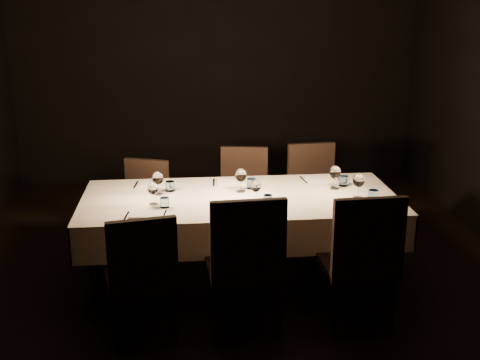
{
  "coord_description": "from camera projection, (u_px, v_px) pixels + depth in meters",
  "views": [
    {
      "loc": [
        -0.44,
        -4.54,
        2.3
      ],
      "look_at": [
        0.0,
        0.0,
        0.9
      ],
      "focal_mm": 45.0,
      "sensor_mm": 36.0,
      "label": 1
    }
  ],
  "objects": [
    {
      "name": "place_setting_near_right",
      "position": [
        363.0,
        192.0,
        4.67
      ],
      "size": [
        0.36,
        0.42,
        0.2
      ],
      "rotation": [
        0.0,
        0.0,
        -0.07
      ],
      "color": "beige",
      "rests_on": "dining_table"
    },
    {
      "name": "chair_near_right",
      "position": [
        361.0,
        256.0,
        4.18
      ],
      "size": [
        0.52,
        0.52,
        1.04
      ],
      "rotation": [
        0.0,
        0.0,
        3.18
      ],
      "color": "black",
      "rests_on": "ground"
    },
    {
      "name": "place_setting_far_right",
      "position": [
        333.0,
        177.0,
        5.07
      ],
      "size": [
        0.37,
        0.42,
        0.2
      ],
      "rotation": [
        0.0,
        0.0,
        0.13
      ],
      "color": "beige",
      "rests_on": "dining_table"
    },
    {
      "name": "dining_table",
      "position": [
        240.0,
        205.0,
        4.84
      ],
      "size": [
        2.52,
        1.12,
        0.76
      ],
      "color": "black",
      "rests_on": "ground"
    },
    {
      "name": "place_setting_far_left",
      "position": [
        159.0,
        182.0,
        4.94
      ],
      "size": [
        0.35,
        0.41,
        0.19
      ],
      "rotation": [
        0.0,
        0.0,
        -0.1
      ],
      "color": "beige",
      "rests_on": "dining_table"
    },
    {
      "name": "place_setting_far_center",
      "position": [
        240.0,
        179.0,
        5.0
      ],
      "size": [
        0.36,
        0.42,
        0.2
      ],
      "rotation": [
        0.0,
        0.0,
        -0.06
      ],
      "color": "beige",
      "rests_on": "dining_table"
    },
    {
      "name": "chair_near_left",
      "position": [
        142.0,
        273.0,
        4.03
      ],
      "size": [
        0.53,
        0.53,
        0.95
      ],
      "rotation": [
        0.0,
        0.0,
        3.34
      ],
      "color": "black",
      "rests_on": "ground"
    },
    {
      "name": "chair_far_right",
      "position": [
        314.0,
        190.0,
        5.75
      ],
      "size": [
        0.49,
        0.49,
        0.96
      ],
      "rotation": [
        0.0,
        0.0,
        0.08
      ],
      "color": "black",
      "rests_on": "ground"
    },
    {
      "name": "chair_far_left",
      "position": [
        144.0,
        203.0,
        5.5
      ],
      "size": [
        0.54,
        0.54,
        0.87
      ],
      "rotation": [
        0.0,
        0.0,
        -0.35
      ],
      "color": "black",
      "rests_on": "ground"
    },
    {
      "name": "place_setting_near_left",
      "position": [
        153.0,
        200.0,
        4.52
      ],
      "size": [
        0.33,
        0.4,
        0.18
      ],
      "rotation": [
        0.0,
        0.0,
        -0.12
      ],
      "color": "beige",
      "rests_on": "dining_table"
    },
    {
      "name": "room",
      "position": [
        240.0,
        105.0,
        4.6
      ],
      "size": [
        5.01,
        6.01,
        3.01
      ],
      "color": "black",
      "rests_on": "ground"
    },
    {
      "name": "chair_near_center",
      "position": [
        245.0,
        260.0,
        4.11
      ],
      "size": [
        0.54,
        0.54,
        1.05
      ],
      "rotation": [
        0.0,
        0.0,
        3.21
      ],
      "color": "black",
      "rests_on": "ground"
    },
    {
      "name": "chair_far_center",
      "position": [
        243.0,
        192.0,
        5.7
      ],
      "size": [
        0.52,
        0.52,
        0.93
      ],
      "rotation": [
        0.0,
        0.0,
        -0.17
      ],
      "color": "black",
      "rests_on": "ground"
    },
    {
      "name": "place_setting_near_center",
      "position": [
        258.0,
        197.0,
        4.6
      ],
      "size": [
        0.3,
        0.39,
        0.17
      ],
      "rotation": [
        0.0,
        0.0,
        -0.04
      ],
      "color": "beige",
      "rests_on": "dining_table"
    }
  ]
}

